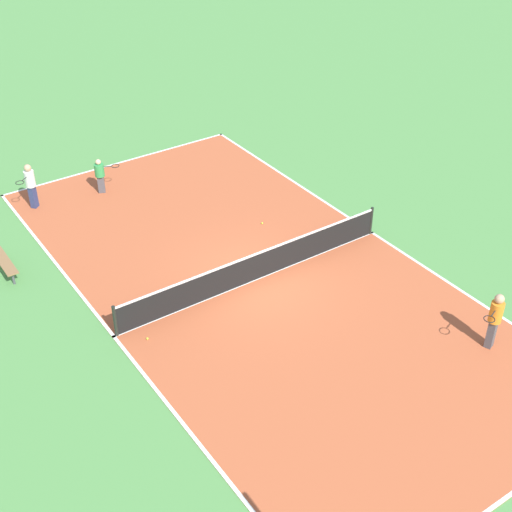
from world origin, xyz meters
The scene contains 9 objects.
ground_plane centered at (0.00, 0.00, 0.00)m, with size 80.00×80.00×0.00m, color #518E47.
court_surface centered at (0.00, 0.00, 0.01)m, with size 9.81×19.73×0.02m.
tennis_net centered at (0.00, 0.00, 0.54)m, with size 9.61×0.10×1.03m.
bench centered at (6.33, -4.83, 0.39)m, with size 0.36×1.81×0.45m.
player_center_orange centered at (-3.53, 6.23, 1.05)m, with size 0.99×0.63×1.77m.
player_far_green centered at (1.62, -7.94, 0.78)m, with size 0.99×0.67×1.36m.
player_far_white centered at (4.13, -8.28, 1.01)m, with size 0.93×0.85×1.72m.
tennis_ball_far_baseline centered at (4.14, 0.65, 0.06)m, with size 0.07×0.07×0.07m, color #CCE033.
tennis_ball_midcourt centered at (-2.05, -2.60, 0.06)m, with size 0.07×0.07×0.07m, color #CCE033.
Camera 1 is at (10.21, 14.91, 13.15)m, focal length 50.00 mm.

